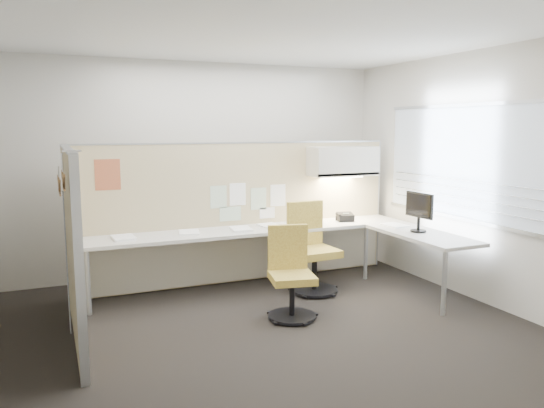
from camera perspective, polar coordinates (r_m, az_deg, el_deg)
name	(u,v)px	position (r m, az deg, el deg)	size (l,w,h in m)	color
floor	(244,330)	(5.31, -3.04, -13.38)	(5.50, 4.50, 0.01)	black
ceiling	(242,31)	(5.01, -3.30, 18.08)	(5.50, 4.50, 0.01)	white
wall_back	(185,169)	(7.11, -9.39, 3.71)	(5.50, 0.02, 2.80)	beige
wall_front	(383,228)	(2.97, 11.87, -2.58)	(5.50, 0.02, 2.80)	beige
wall_right	(470,176)	(6.44, 20.53, 2.83)	(0.02, 4.50, 2.80)	beige
window_pane	(469,163)	(6.41, 20.43, 4.16)	(0.01, 2.80, 1.30)	#8F9AA7
partition_back	(241,213)	(6.71, -3.39, -0.98)	(4.10, 0.06, 1.75)	tan
partition_left	(72,244)	(5.25, -20.68, -4.10)	(0.06, 2.20, 1.75)	tan
desk	(283,239)	(6.47, 1.24, -3.77)	(4.00, 2.07, 0.73)	beige
overhead_bin	(343,161)	(7.03, 7.61, 4.59)	(0.90, 0.36, 0.38)	beige
task_light_strip	(342,177)	(7.04, 7.58, 2.89)	(0.60, 0.06, 0.02)	#FFEABF
pinned_papers	(247,201)	(6.68, -2.66, 0.36)	(1.01, 0.00, 0.47)	#8CBF8C
poster	(108,175)	(6.26, -17.27, 3.03)	(0.28, 0.00, 0.35)	#FC5C1F
chair_left	(291,276)	(5.50, 2.01, -7.73)	(0.51, 0.53, 0.93)	black
chair_right	(311,251)	(6.35, 4.24, -5.05)	(0.56, 0.56, 1.05)	black
monitor	(419,210)	(6.42, 15.54, -0.57)	(0.18, 0.44, 0.46)	black
phone	(345,217)	(7.02, 7.83, -1.40)	(0.25, 0.23, 0.12)	black
stapler	(317,219)	(6.98, 4.89, -1.63)	(0.14, 0.04, 0.05)	black
tape_dispenser	(340,218)	(7.06, 7.31, -1.52)	(0.10, 0.06, 0.06)	black
coat_hook	(63,199)	(4.28, -21.59, 0.45)	(0.18, 0.47, 1.40)	silver
paper_stack_0	(123,238)	(6.08, -15.68, -3.50)	(0.23, 0.30, 0.03)	white
paper_stack_1	(189,232)	(6.25, -8.92, -3.02)	(0.23, 0.30, 0.02)	white
paper_stack_2	(241,229)	(6.33, -3.36, -2.73)	(0.23, 0.30, 0.03)	white
paper_stack_3	(269,225)	(6.61, -0.31, -2.31)	(0.23, 0.30, 0.01)	white
paper_stack_4	(304,224)	(6.70, 3.47, -2.13)	(0.23, 0.30, 0.03)	white
paper_stack_5	(395,225)	(6.79, 13.06, -2.24)	(0.23, 0.30, 0.02)	white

